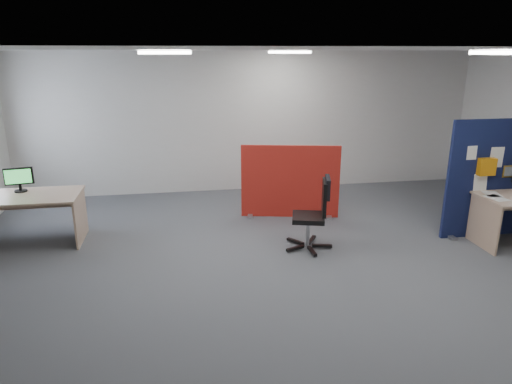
{
  "coord_description": "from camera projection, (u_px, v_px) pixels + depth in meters",
  "views": [
    {
      "loc": [
        -1.36,
        -5.33,
        2.68
      ],
      "look_at": [
        -0.47,
        0.04,
        1.0
      ],
      "focal_mm": 32.0,
      "sensor_mm": 36.0,
      "label": 1
    }
  ],
  "objects": [
    {
      "name": "floor",
      "position": [
        292.0,
        263.0,
        6.02
      ],
      "size": [
        9.0,
        9.0,
        0.0
      ],
      "primitive_type": "plane",
      "color": "#505358",
      "rests_on": "ground"
    },
    {
      "name": "ceiling",
      "position": [
        297.0,
        50.0,
        5.23
      ],
      "size": [
        9.0,
        7.0,
        0.02
      ],
      "primitive_type": "cube",
      "color": "white",
      "rests_on": "wall_back"
    },
    {
      "name": "wall_back",
      "position": [
        251.0,
        122.0,
        8.92
      ],
      "size": [
        9.0,
        0.02,
        2.7
      ],
      "primitive_type": "cube",
      "color": "silver",
      "rests_on": "floor"
    },
    {
      "name": "wall_front",
      "position": [
        461.0,
        324.0,
        2.33
      ],
      "size": [
        9.0,
        0.02,
        2.7
      ],
      "primitive_type": "cube",
      "color": "silver",
      "rests_on": "floor"
    },
    {
      "name": "ceiling_lights",
      "position": [
        309.0,
        52.0,
        5.92
      ],
      "size": [
        4.1,
        4.1,
        0.04
      ],
      "color": "white",
      "rests_on": "ceiling"
    },
    {
      "name": "red_divider",
      "position": [
        290.0,
        182.0,
        7.57
      ],
      "size": [
        1.61,
        0.39,
        1.22
      ],
      "rotation": [
        0.0,
        0.0,
        -0.21
      ],
      "color": "#AE2316",
      "rests_on": "floor"
    },
    {
      "name": "second_desk",
      "position": [
        21.0,
        206.0,
        6.53
      ],
      "size": [
        1.67,
        0.83,
        0.73
      ],
      "color": "tan",
      "rests_on": "floor"
    },
    {
      "name": "monitor_second",
      "position": [
        19.0,
        179.0,
        6.57
      ],
      "size": [
        0.39,
        0.18,
        0.35
      ],
      "rotation": [
        0.0,
        0.0,
        0.17
      ],
      "color": "black",
      "rests_on": "second_desk"
    },
    {
      "name": "office_chair",
      "position": [
        316.0,
        209.0,
        6.32
      ],
      "size": [
        0.68,
        0.66,
        1.03
      ],
      "rotation": [
        0.0,
        0.0,
        -0.26
      ],
      "color": "black",
      "rests_on": "floor"
    }
  ]
}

